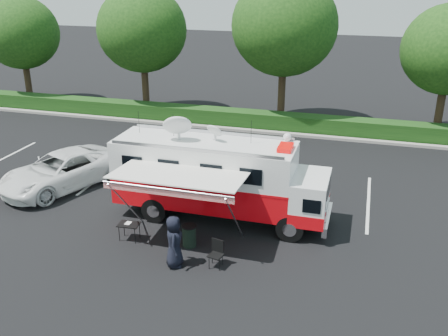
% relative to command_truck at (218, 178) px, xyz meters
% --- Properties ---
extents(ground_plane, '(120.00, 120.00, 0.00)m').
position_rel_command_truck_xyz_m(ground_plane, '(0.07, 0.00, -1.68)').
color(ground_plane, black).
rests_on(ground_plane, ground).
extents(back_border, '(60.00, 6.14, 8.87)m').
position_rel_command_truck_xyz_m(back_border, '(1.21, 12.90, 3.32)').
color(back_border, '#9E998E').
rests_on(back_border, ground_plane).
extents(stall_lines, '(24.12, 5.50, 0.01)m').
position_rel_command_truck_xyz_m(stall_lines, '(-0.43, 3.00, -1.68)').
color(stall_lines, silver).
rests_on(stall_lines, ground_plane).
extents(command_truck, '(8.17, 2.25, 3.92)m').
position_rel_command_truck_xyz_m(command_truck, '(0.00, 0.00, 0.00)').
color(command_truck, black).
rests_on(command_truck, ground_plane).
extents(awning, '(4.46, 2.33, 2.70)m').
position_rel_command_truck_xyz_m(awning, '(-0.73, -2.34, 0.84)').
color(awning, silver).
rests_on(awning, ground_plane).
extents(white_suv, '(4.53, 6.12, 1.55)m').
position_rel_command_truck_xyz_m(white_suv, '(-7.48, 0.92, -1.68)').
color(white_suv, white).
rests_on(white_suv, ground_plane).
extents(person, '(0.79, 0.99, 1.77)m').
position_rel_command_truck_xyz_m(person, '(-0.40, -3.60, -1.68)').
color(person, black).
rests_on(person, ground_plane).
extents(folding_table, '(0.78, 0.58, 0.63)m').
position_rel_command_truck_xyz_m(folding_table, '(-2.56, -2.50, -1.10)').
color(folding_table, black).
rests_on(folding_table, ground_plane).
extents(folding_chair, '(0.52, 0.54, 0.91)m').
position_rel_command_truck_xyz_m(folding_chair, '(0.91, -3.21, -1.14)').
color(folding_chair, black).
rests_on(folding_chair, ground_plane).
extents(trash_bin, '(0.52, 0.52, 0.77)m').
position_rel_command_truck_xyz_m(trash_bin, '(-0.37, -2.29, -1.29)').
color(trash_bin, black).
rests_on(trash_bin, ground_plane).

